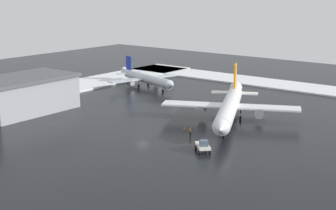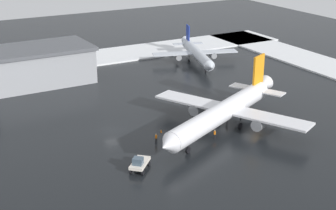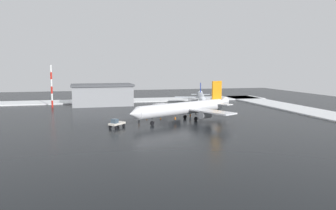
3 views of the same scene
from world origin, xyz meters
The scene contains 12 objects.
ground_plane centered at (0.00, 0.00, 0.00)m, with size 240.00×240.00×0.00m, color black.
snow_bank_far centered at (0.00, -50.00, 0.21)m, with size 152.00×16.00×0.43m, color white.
snow_bank_left centered at (-67.00, 0.00, 0.21)m, with size 14.00×116.00×0.43m, color white.
airplane_distant_tail centered at (-18.44, 10.09, 3.76)m, with size 35.76×30.43×11.39m.
airplane_foreground_jet centered at (-38.66, -31.81, 2.79)m, with size 23.35×27.73×8.43m.
pushback_tug centered at (2.46, 17.15, 1.28)m, with size 4.77×4.85×2.50m.
ground_crew_mid_apron centered at (-20.82, 7.91, 0.97)m, with size 0.36×0.36×1.71m.
ground_crew_by_nose_gear centered at (-14.77, 12.63, 0.97)m, with size 0.36×0.36×1.71m.
ground_crew_beside_wing centered at (-4.78, 9.05, 0.97)m, with size 0.36×0.36×1.71m.
cargo_hangar centered at (3.58, -35.27, 4.44)m, with size 25.34×15.57×8.80m.
traffic_cone_near_nose centered at (-12.03, 5.73, 0.28)m, with size 0.36×0.36×0.55m, color orange.
traffic_cone_mid_line centered at (-7.75, 5.37, 0.28)m, with size 0.36×0.36×0.55m, color orange.
Camera 1 is at (78.85, 68.68, 30.58)m, focal length 55.00 mm.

